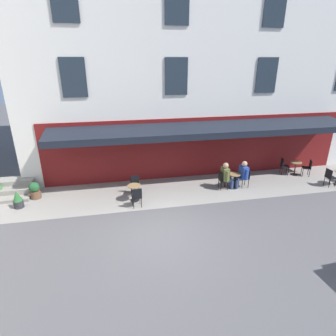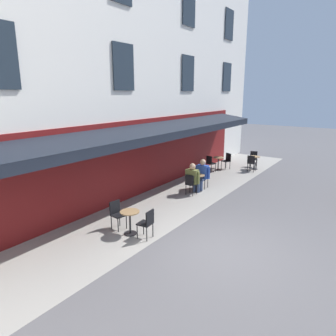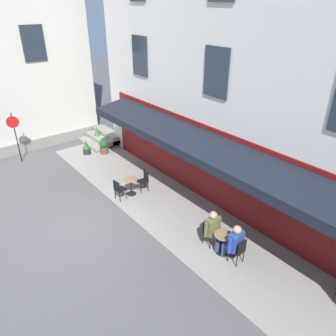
% 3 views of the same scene
% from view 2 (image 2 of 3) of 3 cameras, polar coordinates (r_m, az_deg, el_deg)
% --- Properties ---
extents(ground_plane, '(70.00, 70.00, 0.00)m').
position_cam_2_polar(ground_plane, '(9.01, 9.78, -14.68)').
color(ground_plane, '#565456').
extents(sidewalk_cafe_terrace, '(20.50, 3.20, 0.01)m').
position_cam_2_polar(sidewalk_cafe_terrace, '(13.13, 2.30, -5.15)').
color(sidewalk_cafe_terrace, gray).
rests_on(sidewalk_cafe_terrace, ground_plane).
extents(cafe_building_facade, '(20.00, 10.70, 15.00)m').
position_cam_2_polar(cafe_building_facade, '(17.27, -14.95, 24.14)').
color(cafe_building_facade, silver).
rests_on(cafe_building_facade, ground_plane).
extents(cafe_table_near_entrance, '(0.60, 0.60, 0.75)m').
position_cam_2_polar(cafe_table_near_entrance, '(18.17, 15.78, 1.30)').
color(cafe_table_near_entrance, black).
rests_on(cafe_table_near_entrance, ground_plane).
extents(cafe_chair_black_corner_right, '(0.42, 0.42, 0.91)m').
position_cam_2_polar(cafe_chair_black_corner_right, '(17.56, 15.24, 1.10)').
color(cafe_chair_black_corner_right, black).
rests_on(cafe_chair_black_corner_right, ground_plane).
extents(cafe_chair_black_back_row, '(0.53, 0.53, 0.91)m').
position_cam_2_polar(cafe_chair_black_back_row, '(18.78, 15.65, 1.88)').
color(cafe_chair_black_back_row, black).
rests_on(cafe_chair_black_back_row, ground_plane).
extents(cafe_table_mid_terrace, '(0.60, 0.60, 0.75)m').
position_cam_2_polar(cafe_table_mid_terrace, '(13.62, 5.55, -2.34)').
color(cafe_table_mid_terrace, black).
rests_on(cafe_table_mid_terrace, ground_plane).
extents(cafe_chair_black_by_window, '(0.40, 0.40, 0.91)m').
position_cam_2_polar(cafe_chair_black_by_window, '(13.08, 4.21, -2.75)').
color(cafe_chair_black_by_window, black).
rests_on(cafe_chair_black_by_window, ground_plane).
extents(cafe_chair_black_under_awning, '(0.42, 0.42, 0.91)m').
position_cam_2_polar(cafe_chair_black_under_awning, '(14.16, 6.67, -1.51)').
color(cafe_chair_black_under_awning, black).
rests_on(cafe_chair_black_under_awning, ground_plane).
extents(cafe_table_streetside, '(0.60, 0.60, 0.75)m').
position_cam_2_polar(cafe_table_streetside, '(17.48, 9.33, 1.16)').
color(cafe_table_streetside, black).
rests_on(cafe_table_streetside, ground_plane).
extents(cafe_chair_black_corner_left, '(0.53, 0.53, 0.91)m').
position_cam_2_polar(cafe_chair_black_corner_left, '(17.87, 10.91, 1.55)').
color(cafe_chair_black_corner_left, black).
rests_on(cafe_chair_black_corner_left, ground_plane).
extents(cafe_chair_black_near_door, '(0.50, 0.50, 0.91)m').
position_cam_2_polar(cafe_chair_black_near_door, '(17.02, 7.88, 1.06)').
color(cafe_chair_black_near_door, black).
rests_on(cafe_chair_black_near_door, ground_plane).
extents(cafe_table_far_end, '(0.60, 0.60, 0.75)m').
position_cam_2_polar(cafe_table_far_end, '(9.62, -7.08, -9.42)').
color(cafe_table_far_end, black).
rests_on(cafe_table_far_end, ground_plane).
extents(cafe_chair_black_facing_street, '(0.44, 0.44, 0.91)m').
position_cam_2_polar(cafe_chair_black_facing_street, '(9.26, -3.89, -9.90)').
color(cafe_chair_black_facing_street, black).
rests_on(cafe_chair_black_facing_street, ground_plane).
extents(cafe_chair_black_kerbside, '(0.45, 0.45, 0.91)m').
position_cam_2_polar(cafe_chair_black_kerbside, '(10.05, -9.48, -8.11)').
color(cafe_chair_black_kerbside, black).
rests_on(cafe_chair_black_kerbside, ground_plane).
extents(seated_patron_in_olive, '(0.58, 0.71, 1.36)m').
position_cam_2_polar(seated_patron_in_olive, '(13.21, 4.70, -1.80)').
color(seated_patron_in_olive, navy).
rests_on(seated_patron_in_olive, ground_plane).
extents(seated_companion_in_blue, '(0.60, 0.71, 1.37)m').
position_cam_2_polar(seated_companion_in_blue, '(13.92, 6.32, -1.02)').
color(seated_companion_in_blue, navy).
rests_on(seated_companion_in_blue, ground_plane).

